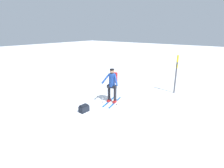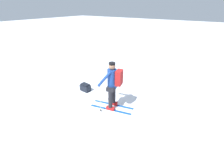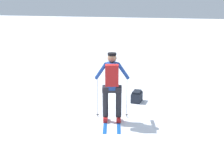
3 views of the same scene
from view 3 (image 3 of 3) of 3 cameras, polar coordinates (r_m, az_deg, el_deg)
The scene contains 3 objects.
ground_plane at distance 8.46m, azimuth -3.47°, elevation -5.95°, with size 80.00×80.00×0.00m, color white.
skier at distance 7.77m, azimuth -0.00°, elevation 0.19°, with size 1.65×0.93×1.79m.
dropped_backpack at distance 9.58m, azimuth 4.55°, elevation -2.30°, with size 0.47×0.30×0.34m.
Camera 3 is at (7.47, 2.44, 3.12)m, focal length 50.00 mm.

